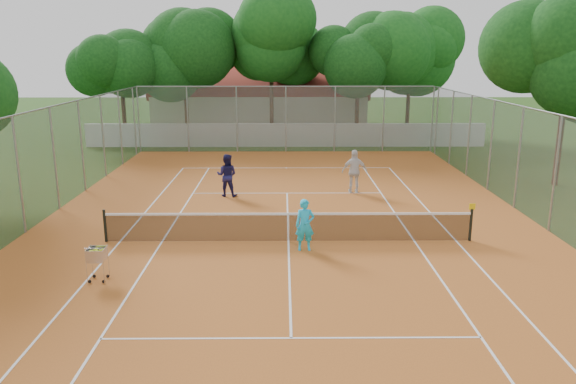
{
  "coord_description": "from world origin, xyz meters",
  "views": [
    {
      "loc": [
        -0.16,
        -17.37,
        6.03
      ],
      "look_at": [
        0.0,
        1.5,
        1.3
      ],
      "focal_mm": 35.0,
      "sensor_mm": 36.0,
      "label": 1
    }
  ],
  "objects_px": {
    "tennis_net": "(288,227)",
    "player_far_left": "(227,175)",
    "clubhouse": "(261,100)",
    "ball_hopper": "(97,263)",
    "player_near": "(305,225)",
    "player_far_right": "(355,171)"
  },
  "relations": [
    {
      "from": "clubhouse",
      "to": "ball_hopper",
      "type": "bearing_deg",
      "value": -95.59
    },
    {
      "from": "tennis_net",
      "to": "player_far_left",
      "type": "bearing_deg",
      "value": 113.33
    },
    {
      "from": "tennis_net",
      "to": "ball_hopper",
      "type": "relative_size",
      "value": 11.7
    },
    {
      "from": "tennis_net",
      "to": "player_far_right",
      "type": "relative_size",
      "value": 6.26
    },
    {
      "from": "tennis_net",
      "to": "player_far_right",
      "type": "xyz_separation_m",
      "value": [
        2.95,
        6.51,
        0.46
      ]
    },
    {
      "from": "tennis_net",
      "to": "clubhouse",
      "type": "height_order",
      "value": "clubhouse"
    },
    {
      "from": "clubhouse",
      "to": "player_near",
      "type": "distance_m",
      "value": 29.96
    },
    {
      "from": "clubhouse",
      "to": "player_far_left",
      "type": "relative_size",
      "value": 9.04
    },
    {
      "from": "ball_hopper",
      "to": "tennis_net",
      "type": "bearing_deg",
      "value": 21.77
    },
    {
      "from": "tennis_net",
      "to": "clubhouse",
      "type": "relative_size",
      "value": 0.72
    },
    {
      "from": "tennis_net",
      "to": "ball_hopper",
      "type": "height_order",
      "value": "ball_hopper"
    },
    {
      "from": "clubhouse",
      "to": "player_near",
      "type": "relative_size",
      "value": 10.12
    },
    {
      "from": "clubhouse",
      "to": "player_far_left",
      "type": "distance_m",
      "value": 23.1
    },
    {
      "from": "tennis_net",
      "to": "player_far_left",
      "type": "height_order",
      "value": "player_far_left"
    },
    {
      "from": "player_near",
      "to": "ball_hopper",
      "type": "height_order",
      "value": "player_near"
    },
    {
      "from": "player_near",
      "to": "player_far_left",
      "type": "relative_size",
      "value": 0.89
    },
    {
      "from": "tennis_net",
      "to": "player_near",
      "type": "xyz_separation_m",
      "value": [
        0.5,
        -0.83,
        0.32
      ]
    },
    {
      "from": "player_near",
      "to": "ball_hopper",
      "type": "bearing_deg",
      "value": -160.4
    },
    {
      "from": "ball_hopper",
      "to": "player_far_left",
      "type": "bearing_deg",
      "value": 64.02
    },
    {
      "from": "clubhouse",
      "to": "player_far_left",
      "type": "xyz_separation_m",
      "value": [
        -0.56,
        -23.06,
        -1.27
      ]
    },
    {
      "from": "player_near",
      "to": "player_far_right",
      "type": "bearing_deg",
      "value": 68.29
    },
    {
      "from": "player_near",
      "to": "player_far_right",
      "type": "height_order",
      "value": "player_far_right"
    }
  ]
}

